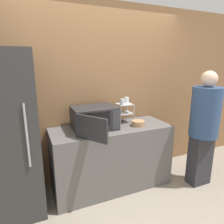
# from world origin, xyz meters

# --- Properties ---
(ground_plane) EXTENTS (12.00, 12.00, 0.00)m
(ground_plane) POSITION_xyz_m (0.00, 0.00, 0.00)
(ground_plane) COLOR gray
(wall_back) EXTENTS (8.00, 0.06, 2.60)m
(wall_back) POSITION_xyz_m (0.00, 0.68, 1.30)
(wall_back) COLOR olive
(wall_back) RESTS_ON ground_plane
(counter) EXTENTS (1.66, 0.64, 0.90)m
(counter) POSITION_xyz_m (0.00, 0.32, 0.45)
(counter) COLOR #595654
(counter) RESTS_ON ground_plane
(microwave) EXTENTS (0.60, 0.82, 0.30)m
(microwave) POSITION_xyz_m (-0.24, 0.35, 1.05)
(microwave) COLOR #262628
(microwave) RESTS_ON counter
(dish_rack) EXTENTS (0.23, 0.21, 0.28)m
(dish_rack) POSITION_xyz_m (0.27, 0.47, 1.10)
(dish_rack) COLOR #B2B2B7
(dish_rack) RESTS_ON counter
(glass_front_left) EXTENTS (0.07, 0.07, 0.09)m
(glass_front_left) POSITION_xyz_m (0.21, 0.41, 1.22)
(glass_front_left) COLOR silver
(glass_front_left) RESTS_ON dish_rack
(glass_back_right) EXTENTS (0.07, 0.07, 0.09)m
(glass_back_right) POSITION_xyz_m (0.34, 0.53, 1.22)
(glass_back_right) COLOR silver
(glass_back_right) RESTS_ON dish_rack
(bowl) EXTENTS (0.18, 0.18, 0.07)m
(bowl) POSITION_xyz_m (0.37, 0.23, 0.93)
(bowl) COLOR #AD7F56
(bowl) RESTS_ON counter
(person) EXTENTS (0.39, 0.39, 1.66)m
(person) POSITION_xyz_m (1.22, -0.15, 0.92)
(person) COLOR #2D2D33
(person) RESTS_ON ground_plane
(refrigerator) EXTENTS (0.63, 0.68, 1.91)m
(refrigerator) POSITION_xyz_m (-1.27, 0.31, 0.96)
(refrigerator) COLOR #2D2D2D
(refrigerator) RESTS_ON ground_plane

